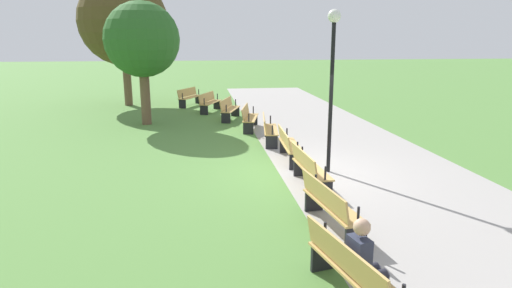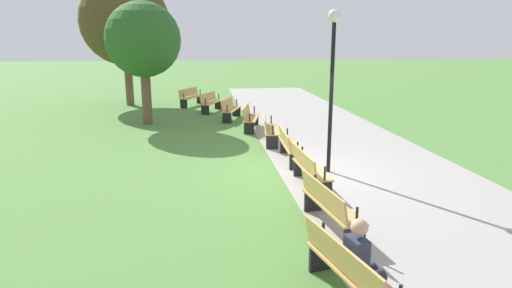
{
  "view_description": "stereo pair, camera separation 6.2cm",
  "coord_description": "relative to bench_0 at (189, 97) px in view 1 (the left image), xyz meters",
  "views": [
    {
      "loc": [
        10.4,
        -2.57,
        3.36
      ],
      "look_at": [
        -0.0,
        -1.17,
        0.8
      ],
      "focal_mm": 30.29,
      "sensor_mm": 36.0,
      "label": 1
    },
    {
      "loc": [
        10.41,
        -2.51,
        3.36
      ],
      "look_at": [
        -0.0,
        -1.17,
        0.8
      ],
      "focal_mm": 30.29,
      "sensor_mm": 36.0,
      "label": 2
    }
  ],
  "objects": [
    {
      "name": "bench_6",
      "position": [
        13.13,
        2.92,
        0.0
      ],
      "size": [
        1.88,
        0.55,
        0.89
      ],
      "rotation": [
        0.0,
        0.0,
        0.04
      ],
      "color": "tan",
      "rests_on": "ground"
    },
    {
      "name": "path_paving",
      "position": [
        11.99,
        4.94,
        -0.47
      ],
      "size": [
        39.15,
        4.99,
        0.01
      ],
      "primitive_type": "cube",
      "color": "#A39E99",
      "rests_on": "ground"
    },
    {
      "name": "bench_4",
      "position": [
        8.6,
        2.72,
        0.0
      ],
      "size": [
        1.91,
        0.71,
        0.89
      ],
      "rotation": [
        0.0,
        0.0,
        -0.13
      ],
      "color": "tan",
      "rests_on": "ground"
    },
    {
      "name": "ground_plane",
      "position": [
        11.99,
        3.02,
        -0.48
      ],
      "size": [
        120.0,
        120.0,
        0.0
      ],
      "primitive_type": "plane",
      "color": "#54843D"
    },
    {
      "name": "bench_8",
      "position": [
        17.62,
        2.33,
        0.0
      ],
      "size": [
        1.92,
        0.87,
        0.89
      ],
      "rotation": [
        0.0,
        0.0,
        0.22
      ],
      "color": "tan",
      "rests_on": "ground"
    },
    {
      "name": "bench_7",
      "position": [
        15.39,
        2.72,
        0.0
      ],
      "size": [
        1.91,
        0.71,
        0.89
      ],
      "rotation": [
        0.0,
        0.0,
        0.13
      ],
      "color": "tan",
      "rests_on": "ground"
    },
    {
      "name": "person_seated",
      "position": [
        17.65,
        2.48,
        0.16
      ],
      "size": [
        0.41,
        0.57,
        1.2
      ],
      "rotation": [
        0.0,
        0.0,
        0.22
      ],
      "color": "#2D3347",
      "rests_on": "ground"
    },
    {
      "name": "bench_0",
      "position": [
        0.0,
        0.0,
        0.0
      ],
      "size": [
        1.87,
        1.28,
        0.89
      ],
      "rotation": [
        0.0,
        0.0,
        -0.48
      ],
      "color": "tan",
      "rests_on": "ground"
    },
    {
      "name": "tree_1",
      "position": [
        -0.62,
        -3.14,
        3.73
      ],
      "size": [
        4.39,
        4.39,
        6.42
      ],
      "color": "brown",
      "rests_on": "ground"
    },
    {
      "name": "bench_3",
      "position": [
        6.37,
        2.33,
        0.0
      ],
      "size": [
        1.92,
        0.87,
        0.89
      ],
      "rotation": [
        0.0,
        0.0,
        -0.22
      ],
      "color": "tan",
      "rests_on": "ground"
    },
    {
      "name": "lamp_post",
      "position": [
        11.99,
        3.74,
        2.34
      ],
      "size": [
        0.32,
        0.32,
        4.06
      ],
      "color": "black",
      "rests_on": "ground"
    },
    {
      "name": "bench_2",
      "position": [
        4.18,
        1.74,
        0.0
      ],
      "size": [
        1.92,
        1.01,
        0.89
      ],
      "rotation": [
        0.0,
        0.0,
        -0.31
      ],
      "color": "tan",
      "rests_on": "ground"
    },
    {
      "name": "bench_5",
      "position": [
        10.86,
        2.92,
        0.0
      ],
      "size": [
        1.88,
        0.55,
        0.89
      ],
      "rotation": [
        0.0,
        0.0,
        -0.04
      ],
      "color": "tan",
      "rests_on": "ground"
    },
    {
      "name": "tree_0",
      "position": [
        4.77,
        -1.65,
        2.83
      ],
      "size": [
        2.91,
        2.91,
        4.8
      ],
      "color": "brown",
      "rests_on": "ground"
    },
    {
      "name": "bench_1",
      "position": [
        2.05,
        0.96,
        0.0
      ],
      "size": [
        1.9,
        1.15,
        0.89
      ],
      "rotation": [
        0.0,
        0.0,
        -0.4
      ],
      "color": "tan",
      "rests_on": "ground"
    }
  ]
}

